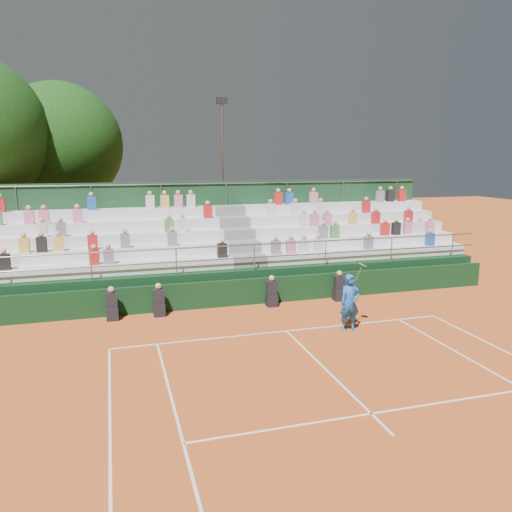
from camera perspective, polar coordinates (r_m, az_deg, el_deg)
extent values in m
plane|color=#C75721|center=(16.27, 3.50, -8.56)|extent=(90.00, 90.00, 0.00)
cube|color=white|center=(16.27, 3.50, -8.55)|extent=(11.00, 0.06, 0.01)
cube|color=white|center=(13.53, 8.19, -12.90)|extent=(0.06, 6.40, 0.01)
cube|color=white|center=(11.70, 13.03, -17.15)|extent=(8.22, 0.06, 0.01)
cube|color=black|center=(19.02, 0.25, -4.01)|extent=(20.00, 0.15, 1.00)
cube|color=black|center=(17.94, -16.09, -6.35)|extent=(0.40, 0.40, 0.44)
cube|color=black|center=(17.81, -16.18, -4.88)|extent=(0.38, 0.25, 0.55)
sphere|color=tan|center=(17.71, -16.24, -3.70)|extent=(0.22, 0.22, 0.22)
cube|color=black|center=(18.00, -11.00, -6.05)|extent=(0.40, 0.40, 0.44)
cube|color=black|center=(17.86, -11.06, -4.58)|extent=(0.38, 0.25, 0.55)
sphere|color=tan|center=(17.77, -11.11, -3.40)|extent=(0.22, 0.22, 0.22)
cube|color=black|center=(18.80, 1.79, -5.09)|extent=(0.40, 0.40, 0.44)
cube|color=black|center=(18.67, 1.80, -3.68)|extent=(0.38, 0.25, 0.55)
sphere|color=tan|center=(18.58, 1.81, -2.55)|extent=(0.22, 0.22, 0.22)
cube|color=black|center=(19.80, 9.43, -4.40)|extent=(0.40, 0.40, 0.44)
cube|color=black|center=(19.68, 9.47, -3.05)|extent=(0.38, 0.25, 0.55)
sphere|color=tan|center=(19.59, 9.51, -1.97)|extent=(0.22, 0.22, 0.22)
cube|color=black|center=(21.90, -2.06, -1.70)|extent=(20.00, 5.20, 1.20)
cube|color=silver|center=(19.45, -16.28, -1.37)|extent=(9.30, 0.85, 0.42)
cube|color=silver|center=(22.14, 12.57, 0.32)|extent=(9.30, 0.85, 0.42)
cube|color=slate|center=(20.14, -0.90, -0.49)|extent=(1.40, 0.85, 0.42)
cube|color=silver|center=(20.21, -16.35, 0.30)|extent=(9.30, 0.85, 0.42)
cube|color=silver|center=(22.81, 11.60, 1.75)|extent=(9.30, 0.85, 0.42)
cube|color=slate|center=(20.87, -1.52, 1.10)|extent=(1.40, 0.85, 0.42)
cube|color=silver|center=(20.97, -16.43, 1.85)|extent=(9.30, 0.85, 0.42)
cube|color=silver|center=(23.49, 10.67, 3.09)|extent=(9.30, 0.85, 0.42)
cube|color=slate|center=(21.61, -2.10, 2.58)|extent=(1.40, 0.85, 0.42)
cube|color=silver|center=(21.75, -16.49, 3.30)|extent=(9.30, 0.85, 0.42)
cube|color=silver|center=(24.19, 9.80, 4.36)|extent=(9.30, 0.85, 0.42)
cube|color=slate|center=(22.37, -2.65, 3.96)|extent=(1.40, 0.85, 0.42)
cube|color=silver|center=(22.55, -16.56, 4.64)|extent=(9.30, 0.85, 0.42)
cube|color=silver|center=(24.90, 8.97, 5.55)|extent=(9.30, 0.85, 0.42)
cube|color=slate|center=(23.14, -3.16, 5.25)|extent=(1.40, 0.85, 0.42)
cube|color=#173D21|center=(23.76, -3.42, 3.24)|extent=(20.00, 0.12, 4.40)
cylinder|color=gray|center=(19.17, -0.21, 1.31)|extent=(20.00, 0.05, 0.05)
cylinder|color=gray|center=(23.46, -3.43, 8.29)|extent=(20.00, 0.05, 0.05)
cube|color=black|center=(19.56, -26.80, -0.61)|extent=(0.36, 0.24, 0.56)
cube|color=red|center=(19.22, -18.00, -0.13)|extent=(0.36, 0.24, 0.56)
cube|color=slate|center=(19.21, -16.49, -0.04)|extent=(0.36, 0.24, 0.56)
cube|color=black|center=(19.65, -3.89, 0.64)|extent=(0.36, 0.24, 0.56)
cube|color=gold|center=(20.22, -24.97, 1.12)|extent=(0.36, 0.24, 0.56)
cube|color=black|center=(20.13, -23.29, 1.21)|extent=(0.36, 0.24, 0.56)
cube|color=gold|center=(20.07, -21.61, 1.31)|extent=(0.36, 0.24, 0.56)
cube|color=red|center=(19.99, -18.17, 1.51)|extent=(0.36, 0.24, 0.56)
cube|color=slate|center=(19.98, -14.73, 1.70)|extent=(0.36, 0.24, 0.56)
cube|color=slate|center=(20.10, -9.56, 1.97)|extent=(0.36, 0.24, 0.56)
cube|color=silver|center=(20.91, -23.21, 2.73)|extent=(0.36, 0.24, 0.56)
cube|color=slate|center=(20.84, -21.39, 2.84)|extent=(0.36, 0.24, 0.56)
cube|color=#4C8C4C|center=(20.88, -9.89, 3.47)|extent=(0.36, 0.24, 0.56)
cube|color=silver|center=(20.94, -8.40, 3.54)|extent=(0.36, 0.24, 0.56)
cube|color=pink|center=(21.77, -24.49, 4.05)|extent=(0.36, 0.24, 0.56)
cube|color=pink|center=(21.70, -23.05, 4.15)|extent=(0.36, 0.24, 0.56)
cube|color=pink|center=(21.58, -19.71, 4.35)|extent=(0.36, 0.24, 0.56)
cube|color=red|center=(21.92, -5.53, 5.06)|extent=(0.36, 0.24, 0.56)
cube|color=red|center=(22.76, -27.19, 5.16)|extent=(0.36, 0.24, 0.56)
cube|color=#1E4CB2|center=(22.36, -18.27, 5.75)|extent=(0.36, 0.24, 0.56)
cube|color=silver|center=(22.41, -12.02, 6.08)|extent=(0.36, 0.24, 0.56)
cube|color=gold|center=(22.47, -10.39, 6.15)|extent=(0.36, 0.24, 0.56)
cube|color=pink|center=(22.54, -8.87, 6.22)|extent=(0.36, 0.24, 0.56)
cube|color=silver|center=(22.62, -7.46, 6.27)|extent=(0.36, 0.24, 0.56)
cube|color=slate|center=(20.23, 2.28, 0.97)|extent=(0.36, 0.24, 0.56)
cube|color=pink|center=(20.44, 4.00, 1.06)|extent=(0.36, 0.24, 0.56)
cube|color=silver|center=(20.64, 5.45, 1.14)|extent=(0.36, 0.24, 0.56)
cube|color=silver|center=(20.89, 7.10, 1.22)|extent=(0.36, 0.24, 0.56)
cube|color=slate|center=(21.91, 12.72, 1.50)|extent=(0.36, 0.24, 0.56)
cube|color=#1E4CB2|center=(23.53, 19.25, 1.80)|extent=(0.36, 0.24, 0.56)
cube|color=slate|center=(21.82, 7.68, 2.76)|extent=(0.36, 0.24, 0.56)
cube|color=#4C8C4C|center=(22.05, 8.98, 2.81)|extent=(0.36, 0.24, 0.56)
cube|color=red|center=(23.20, 14.52, 3.00)|extent=(0.36, 0.24, 0.56)
cube|color=black|center=(23.50, 15.71, 3.04)|extent=(0.36, 0.24, 0.56)
cube|color=pink|center=(23.82, 16.93, 3.08)|extent=(0.36, 0.24, 0.56)
cube|color=silver|center=(24.16, 18.16, 3.12)|extent=(0.36, 0.24, 0.56)
cube|color=pink|center=(24.48, 19.25, 3.15)|extent=(0.36, 0.24, 0.56)
cube|color=silver|center=(22.32, 5.46, 4.08)|extent=(0.36, 0.24, 0.56)
cube|color=pink|center=(22.52, 6.70, 4.12)|extent=(0.36, 0.24, 0.56)
cube|color=pink|center=(22.76, 8.10, 4.16)|extent=(0.36, 0.24, 0.56)
cube|color=gold|center=(23.31, 10.98, 4.23)|extent=(0.36, 0.24, 0.56)
cube|color=red|center=(23.87, 13.52, 4.29)|extent=(0.36, 0.24, 0.56)
cube|color=red|center=(24.78, 17.02, 4.36)|extent=(0.36, 0.24, 0.56)
cube|color=silver|center=(22.63, 1.67, 5.30)|extent=(0.36, 0.24, 0.56)
cube|color=silver|center=(23.03, 4.51, 5.37)|extent=(0.36, 0.24, 0.56)
cube|color=silver|center=(23.50, 7.38, 5.43)|extent=(0.36, 0.24, 0.56)
cube|color=red|center=(24.54, 12.47, 5.51)|extent=(0.36, 0.24, 0.56)
cube|color=red|center=(23.60, 2.56, 6.56)|extent=(0.36, 0.24, 0.56)
cube|color=#1E4CB2|center=(23.79, 3.81, 6.59)|extent=(0.36, 0.24, 0.56)
cube|color=pink|center=(24.24, 6.59, 6.63)|extent=(0.36, 0.24, 0.56)
cube|color=slate|center=(25.84, 14.00, 6.65)|extent=(0.36, 0.24, 0.56)
cube|color=black|center=(26.13, 15.09, 6.65)|extent=(0.36, 0.24, 0.56)
cube|color=red|center=(26.48, 16.31, 6.64)|extent=(0.36, 0.24, 0.56)
imported|color=#1857B4|center=(16.29, 10.69, -5.27)|extent=(0.68, 0.45, 1.86)
cylinder|color=gray|center=(16.17, 11.60, -2.07)|extent=(0.26, 0.03, 0.51)
cylinder|color=#E5D866|center=(16.18, 12.11, -0.99)|extent=(0.26, 0.28, 0.14)
cylinder|color=#362213|center=(28.78, -20.88, 3.08)|extent=(0.50, 0.50, 3.56)
sphere|color=#10340E|center=(28.55, -21.50, 11.74)|extent=(6.41, 6.41, 6.41)
cylinder|color=gray|center=(28.17, -3.81, 8.50)|extent=(0.16, 0.16, 8.32)
cube|color=black|center=(28.30, -3.93, 17.30)|extent=(0.60, 0.25, 0.35)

